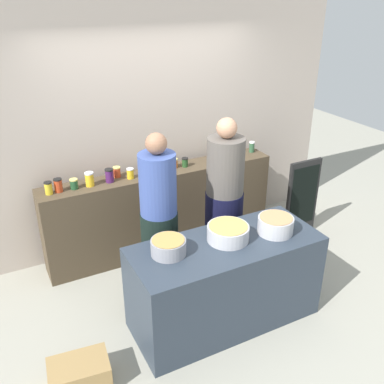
# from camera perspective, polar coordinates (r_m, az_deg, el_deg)

# --- Properties ---
(ground) EXTENTS (12.00, 12.00, 0.00)m
(ground) POSITION_cam_1_polar(r_m,az_deg,el_deg) (4.48, 2.12, -13.95)
(ground) COLOR #9B998A
(storefront_wall) EXTENTS (4.80, 0.12, 3.00)m
(storefront_wall) POSITION_cam_1_polar(r_m,az_deg,el_deg) (4.95, -5.95, 9.66)
(storefront_wall) COLOR #B3A396
(storefront_wall) RESTS_ON ground
(display_shelf) EXTENTS (2.70, 0.36, 0.98)m
(display_shelf) POSITION_cam_1_polar(r_m,az_deg,el_deg) (5.03, -3.93, -2.41)
(display_shelf) COLOR #483B2A
(display_shelf) RESTS_ON ground
(prep_table) EXTENTS (1.70, 0.70, 0.84)m
(prep_table) POSITION_cam_1_polar(r_m,az_deg,el_deg) (4.02, 4.35, -11.76)
(prep_table) COLOR #2A3440
(prep_table) RESTS_ON ground
(preserve_jar_0) EXTENTS (0.08, 0.08, 0.13)m
(preserve_jar_0) POSITION_cam_1_polar(r_m,az_deg,el_deg) (4.48, -18.39, 0.50)
(preserve_jar_0) COLOR gold
(preserve_jar_0) RESTS_ON display_shelf
(preserve_jar_1) EXTENTS (0.08, 0.08, 0.14)m
(preserve_jar_1) POSITION_cam_1_polar(r_m,az_deg,el_deg) (4.50, -17.22, 0.86)
(preserve_jar_1) COLOR #B73C1D
(preserve_jar_1) RESTS_ON display_shelf
(preserve_jar_2) EXTENTS (0.08, 0.08, 0.11)m
(preserve_jar_2) POSITION_cam_1_polar(r_m,az_deg,el_deg) (4.53, -15.29, 1.04)
(preserve_jar_2) COLOR #204B2A
(preserve_jar_2) RESTS_ON display_shelf
(preserve_jar_3) EXTENTS (0.09, 0.09, 0.15)m
(preserve_jar_3) POSITION_cam_1_polar(r_m,az_deg,el_deg) (4.54, -13.35, 1.66)
(preserve_jar_3) COLOR yellow
(preserve_jar_3) RESTS_ON display_shelf
(preserve_jar_4) EXTENTS (0.09, 0.09, 0.14)m
(preserve_jar_4) POSITION_cam_1_polar(r_m,az_deg,el_deg) (4.59, -10.82, 2.15)
(preserve_jar_4) COLOR #461D54
(preserve_jar_4) RESTS_ON display_shelf
(preserve_jar_5) EXTENTS (0.08, 0.08, 0.12)m
(preserve_jar_5) POSITION_cam_1_polar(r_m,az_deg,el_deg) (4.70, -9.88, 2.62)
(preserve_jar_5) COLOR #B23C22
(preserve_jar_5) RESTS_ON display_shelf
(preserve_jar_6) EXTENTS (0.08, 0.08, 0.11)m
(preserve_jar_6) POSITION_cam_1_polar(r_m,az_deg,el_deg) (4.65, -8.14, 2.44)
(preserve_jar_6) COLOR gold
(preserve_jar_6) RESTS_ON display_shelf
(preserve_jar_7) EXTENTS (0.08, 0.08, 0.14)m
(preserve_jar_7) POSITION_cam_1_polar(r_m,az_deg,el_deg) (4.73, -4.22, 3.27)
(preserve_jar_7) COLOR #305D25
(preserve_jar_7) RESTS_ON display_shelf
(preserve_jar_8) EXTENTS (0.08, 0.08, 0.11)m
(preserve_jar_8) POSITION_cam_1_polar(r_m,az_deg,el_deg) (4.88, -2.38, 3.82)
(preserve_jar_8) COLOR #CD5D11
(preserve_jar_8) RESTS_ON display_shelf
(preserve_jar_9) EXTENTS (0.07, 0.07, 0.10)m
(preserve_jar_9) POSITION_cam_1_polar(r_m,az_deg,el_deg) (4.91, -0.93, 3.94)
(preserve_jar_9) COLOR #234922
(preserve_jar_9) RESTS_ON display_shelf
(preserve_jar_10) EXTENTS (0.09, 0.09, 0.12)m
(preserve_jar_10) POSITION_cam_1_polar(r_m,az_deg,el_deg) (5.18, 4.10, 5.16)
(preserve_jar_10) COLOR olive
(preserve_jar_10) RESTS_ON display_shelf
(preserve_jar_11) EXTENTS (0.08, 0.08, 0.14)m
(preserve_jar_11) POSITION_cam_1_polar(r_m,az_deg,el_deg) (5.21, 5.11, 5.37)
(preserve_jar_11) COLOR #E26108
(preserve_jar_11) RESTS_ON display_shelf
(preserve_jar_12) EXTENTS (0.07, 0.07, 0.13)m
(preserve_jar_12) POSITION_cam_1_polar(r_m,az_deg,el_deg) (5.39, 7.88, 5.92)
(preserve_jar_12) COLOR #2E5738
(preserve_jar_12) RESTS_ON display_shelf
(cooking_pot_left) EXTENTS (0.29, 0.29, 0.14)m
(cooking_pot_left) POSITION_cam_1_polar(r_m,az_deg,el_deg) (3.60, -3.13, -7.23)
(cooking_pot_left) COLOR gray
(cooking_pot_left) RESTS_ON prep_table
(cooking_pot_center) EXTENTS (0.37, 0.37, 0.14)m
(cooking_pot_center) POSITION_cam_1_polar(r_m,az_deg,el_deg) (3.79, 4.76, -5.38)
(cooking_pot_center) COLOR #B7B7BC
(cooking_pot_center) RESTS_ON prep_table
(cooking_pot_right) EXTENTS (0.32, 0.32, 0.16)m
(cooking_pot_right) POSITION_cam_1_polar(r_m,az_deg,el_deg) (3.95, 10.94, -4.28)
(cooking_pot_right) COLOR #B7B7BC
(cooking_pot_right) RESTS_ON prep_table
(cook_with_tongs) EXTENTS (0.35, 0.35, 1.72)m
(cook_with_tongs) POSITION_cam_1_polar(r_m,az_deg,el_deg) (4.10, -4.32, -4.80)
(cook_with_tongs) COLOR black
(cook_with_tongs) RESTS_ON ground
(cook_in_cap) EXTENTS (0.39, 0.39, 1.73)m
(cook_in_cap) POSITION_cam_1_polar(r_m,az_deg,el_deg) (4.47, 4.23, -2.03)
(cook_in_cap) COLOR black
(cook_in_cap) RESTS_ON ground
(bread_crate) EXTENTS (0.49, 0.35, 0.25)m
(bread_crate) POSITION_cam_1_polar(r_m,az_deg,el_deg) (3.75, -14.57, -22.31)
(bread_crate) COLOR #9A7A48
(bread_crate) RESTS_ON ground
(chalkboard_sign) EXTENTS (0.45, 0.05, 1.00)m
(chalkboard_sign) POSITION_cam_1_polar(r_m,az_deg,el_deg) (5.42, 14.32, -0.85)
(chalkboard_sign) COLOR black
(chalkboard_sign) RESTS_ON ground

